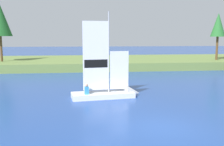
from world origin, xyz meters
name	(u,v)px	position (x,y,z in m)	size (l,w,h in m)	color
ground_plane	(160,128)	(0.00, 0.00, 0.00)	(200.00, 200.00, 0.00)	#234793
shore_bank	(107,62)	(0.00, 27.22, 0.52)	(80.00, 14.71, 1.04)	olive
shoreline_tree_midleft	(218,25)	(15.30, 23.43, 5.87)	(2.03, 2.03, 6.54)	brown
sailboat	(115,91)	(-1.37, 6.70, 0.41)	(5.14, 2.13, 6.58)	white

